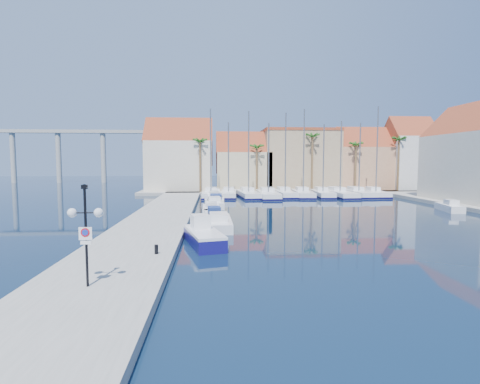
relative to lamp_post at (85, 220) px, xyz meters
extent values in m
plane|color=black|center=(9.11, 8.07, -3.38)|extent=(260.00, 260.00, 0.00)
cube|color=gray|center=(0.11, 21.57, -3.13)|extent=(6.00, 77.00, 0.50)
cube|color=gray|center=(19.11, 56.07, -3.13)|extent=(54.00, 16.00, 0.50)
cylinder|color=black|center=(0.00, 0.01, -0.69)|extent=(0.11, 0.11, 4.39)
cylinder|color=black|center=(-0.27, 0.01, 0.30)|extent=(0.55, 0.06, 0.05)
cylinder|color=black|center=(0.27, 0.00, 0.30)|extent=(0.55, 0.06, 0.05)
sphere|color=white|center=(-0.55, 0.01, 0.30)|extent=(0.40, 0.40, 0.40)
sphere|color=white|center=(0.55, 0.00, 0.30)|extent=(0.40, 0.40, 0.40)
cube|color=black|center=(0.00, 0.01, 1.40)|extent=(0.24, 0.14, 0.18)
cube|color=white|center=(0.00, -0.06, -0.58)|extent=(0.55, 0.04, 0.55)
cylinder|color=red|center=(0.00, -0.09, -0.52)|extent=(0.37, 0.02, 0.37)
cylinder|color=#1933A5|center=(0.00, -0.10, -0.52)|extent=(0.26, 0.02, 0.26)
cube|color=white|center=(0.00, -0.06, -0.96)|extent=(0.44, 0.04, 0.15)
cylinder|color=black|center=(2.08, 5.50, -2.61)|extent=(0.22, 0.22, 0.54)
cube|color=#130F5B|center=(4.71, 9.82, -2.96)|extent=(3.19, 5.97, 0.85)
cube|color=white|center=(4.71, 9.82, -2.44)|extent=(3.19, 5.97, 0.19)
cube|color=white|center=(4.45, 10.93, -1.91)|extent=(1.56, 1.76, 1.04)
cube|color=white|center=(5.83, 16.60, -2.98)|extent=(2.29, 6.93, 0.80)
cube|color=white|center=(5.84, 15.91, -2.28)|extent=(1.57, 2.44, 0.60)
cube|color=white|center=(5.43, 21.03, -2.98)|extent=(2.08, 5.41, 0.80)
cube|color=navy|center=(5.47, 20.50, -2.28)|extent=(1.32, 1.94, 0.60)
cube|color=white|center=(5.13, 25.34, -2.98)|extent=(1.86, 5.66, 0.80)
cube|color=white|center=(5.14, 24.77, -2.28)|extent=(1.28, 1.99, 0.60)
cube|color=white|center=(5.46, 31.63, -2.98)|extent=(2.57, 6.64, 0.80)
cube|color=white|center=(5.51, 30.98, -2.28)|extent=(1.62, 2.38, 0.60)
cube|color=white|center=(5.76, 35.41, -2.98)|extent=(2.39, 6.96, 0.80)
cube|color=navy|center=(5.74, 34.72, -2.28)|extent=(1.61, 2.46, 0.60)
cube|color=white|center=(5.54, 40.65, -2.98)|extent=(2.65, 6.75, 0.80)
cube|color=white|center=(5.59, 40.00, -2.28)|extent=(1.66, 2.42, 0.60)
cube|color=white|center=(5.63, 45.87, -2.98)|extent=(2.46, 6.07, 0.80)
cube|color=white|center=(5.69, 45.28, -2.28)|extent=(1.52, 2.19, 0.60)
cube|color=white|center=(33.11, 25.76, -2.98)|extent=(2.46, 5.07, 0.80)
cube|color=white|center=(33.02, 25.28, -2.28)|extent=(1.40, 1.88, 0.60)
cube|color=white|center=(5.02, 44.55, -2.88)|extent=(2.82, 9.68, 1.00)
cube|color=#0E0C3D|center=(5.02, 44.55, -3.20)|extent=(2.89, 9.74, 0.28)
cube|color=white|center=(5.05, 45.51, -2.08)|extent=(1.85, 2.94, 0.60)
cylinder|color=slate|center=(5.00, 44.07, 4.19)|extent=(0.20, 0.20, 13.14)
cube|color=white|center=(7.89, 44.72, -2.88)|extent=(3.04, 9.48, 1.00)
cube|color=#0E0C3D|center=(7.89, 44.72, -3.20)|extent=(3.11, 9.54, 0.28)
cube|color=white|center=(7.95, 45.66, -2.08)|extent=(1.88, 2.91, 0.60)
cylinder|color=slate|center=(7.86, 44.26, 3.15)|extent=(0.20, 0.20, 11.06)
cube|color=white|center=(11.01, 44.16, -2.88)|extent=(3.47, 10.38, 1.00)
cube|color=#0E0C3D|center=(11.01, 44.16, -3.20)|extent=(3.54, 10.45, 0.28)
cube|color=white|center=(10.93, 45.17, -2.08)|extent=(2.10, 3.20, 0.60)
cylinder|color=slate|center=(11.06, 43.65, 4.02)|extent=(0.20, 0.20, 12.80)
cube|color=white|center=(14.18, 43.45, -2.88)|extent=(3.05, 11.02, 1.00)
cube|color=#0E0C3D|center=(14.18, 43.45, -3.20)|extent=(3.11, 11.09, 0.28)
cube|color=white|center=(14.20, 44.55, -2.08)|extent=(2.06, 3.33, 0.60)
cylinder|color=slate|center=(14.17, 42.90, 3.05)|extent=(0.20, 0.20, 10.86)
cube|color=white|center=(17.10, 44.64, -2.88)|extent=(2.68, 9.58, 1.00)
cube|color=#0E0C3D|center=(17.10, 44.64, -3.20)|extent=(2.74, 9.64, 0.28)
cube|color=white|center=(17.08, 45.59, -2.08)|extent=(1.79, 2.89, 0.60)
cylinder|color=slate|center=(17.11, 44.16, 3.94)|extent=(0.20, 0.20, 12.64)
cube|color=white|center=(20.08, 44.33, -2.88)|extent=(3.33, 10.10, 1.00)
cube|color=#0E0C3D|center=(20.08, 44.33, -3.20)|extent=(3.40, 10.17, 0.28)
cube|color=white|center=(20.16, 45.32, -2.08)|extent=(2.03, 3.11, 0.60)
cylinder|color=slate|center=(20.05, 43.84, 4.22)|extent=(0.20, 0.20, 13.21)
cube|color=white|center=(23.26, 44.01, -2.88)|extent=(2.94, 9.26, 1.00)
cube|color=#0E0C3D|center=(23.26, 44.01, -3.20)|extent=(3.01, 9.32, 0.28)
cube|color=white|center=(23.32, 44.92, -2.08)|extent=(1.83, 2.84, 0.60)
cylinder|color=slate|center=(23.24, 43.55, 3.02)|extent=(0.20, 0.20, 10.80)
cube|color=white|center=(26.07, 44.11, -2.88)|extent=(3.32, 11.17, 1.00)
cube|color=#0E0C3D|center=(26.07, 44.11, -3.20)|extent=(3.38, 11.23, 0.28)
cube|color=white|center=(26.02, 45.22, -2.08)|extent=(2.15, 3.40, 0.60)
cylinder|color=slate|center=(26.09, 43.56, 3.29)|extent=(0.20, 0.20, 11.35)
cube|color=white|center=(29.40, 44.45, -2.88)|extent=(2.73, 10.20, 1.00)
cube|color=#0E0C3D|center=(29.40, 44.45, -3.20)|extent=(2.79, 10.26, 0.28)
cube|color=white|center=(29.39, 45.47, -2.08)|extent=(1.88, 3.07, 0.60)
cylinder|color=slate|center=(29.40, 43.94, 3.18)|extent=(0.20, 0.20, 11.13)
cube|color=white|center=(32.11, 43.93, -2.88)|extent=(2.82, 8.96, 1.00)
cube|color=#0E0C3D|center=(32.11, 43.93, -3.20)|extent=(2.88, 9.03, 0.28)
cube|color=white|center=(32.17, 44.81, -2.08)|extent=(1.76, 2.74, 0.60)
cylinder|color=slate|center=(32.09, 43.48, 4.47)|extent=(0.20, 0.20, 13.71)
cube|color=beige|center=(-0.89, 55.07, 1.62)|extent=(12.00, 9.00, 9.00)
cube|color=maroon|center=(-0.89, 55.07, 6.12)|extent=(12.30, 9.00, 9.00)
cube|color=tan|center=(11.11, 55.07, 0.62)|extent=(10.00, 8.00, 7.00)
cube|color=maroon|center=(11.11, 55.07, 4.12)|extent=(10.30, 8.00, 8.00)
cube|color=#A28363|center=(22.11, 56.07, 2.62)|extent=(14.00, 10.00, 11.00)
cube|color=maroon|center=(22.11, 56.07, 8.37)|extent=(14.20, 10.20, 0.50)
cube|color=tan|center=(34.11, 55.07, 1.12)|extent=(10.00, 8.00, 8.00)
cube|color=maroon|center=(34.11, 55.07, 5.12)|extent=(10.30, 8.00, 8.00)
cube|color=silver|center=(43.11, 54.07, 2.12)|extent=(8.00, 8.00, 10.00)
cube|color=maroon|center=(43.11, 54.07, 7.12)|extent=(8.30, 8.00, 8.00)
cube|color=beige|center=(41.11, 32.07, 1.62)|extent=(9.00, 14.00, 9.00)
cube|color=maroon|center=(41.11, 32.07, 6.12)|extent=(9.00, 14.30, 9.00)
cylinder|color=brown|center=(3.11, 50.07, 1.62)|extent=(0.36, 0.36, 9.00)
sphere|color=#245C1A|center=(3.11, 50.07, 5.97)|extent=(2.60, 2.60, 2.60)
cylinder|color=brown|center=(13.11, 50.07, 1.12)|extent=(0.36, 0.36, 8.00)
sphere|color=#245C1A|center=(13.11, 50.07, 4.97)|extent=(2.60, 2.60, 2.60)
cylinder|color=brown|center=(23.11, 50.07, 2.12)|extent=(0.36, 0.36, 10.00)
sphere|color=#245C1A|center=(23.11, 50.07, 6.97)|extent=(2.60, 2.60, 2.60)
cylinder|color=brown|center=(31.11, 50.07, 1.37)|extent=(0.36, 0.36, 8.50)
sphere|color=#245C1A|center=(31.11, 50.07, 5.47)|extent=(2.60, 2.60, 2.60)
cylinder|color=brown|center=(39.11, 50.07, 1.87)|extent=(0.36, 0.36, 9.50)
sphere|color=#245C1A|center=(39.11, 50.07, 6.47)|extent=(2.60, 2.60, 2.60)
cube|color=#9E9E99|center=(-28.89, 90.07, 10.62)|extent=(48.00, 2.20, 0.90)
cylinder|color=#9E9E99|center=(-48.89, 90.07, 3.62)|extent=(1.40, 1.40, 14.00)
cylinder|color=#9E9E99|center=(-36.89, 90.07, 3.62)|extent=(1.40, 1.40, 14.00)
cylinder|color=#9E9E99|center=(-24.89, 90.07, 3.62)|extent=(1.40, 1.40, 14.00)
cylinder|color=#9E9E99|center=(-12.89, 90.07, 3.62)|extent=(1.40, 1.40, 14.00)
camera|label=1|loc=(5.40, -16.06, 2.46)|focal=28.00mm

